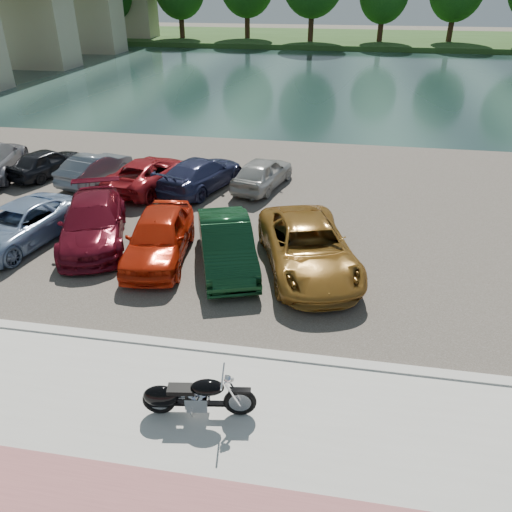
{
  "coord_description": "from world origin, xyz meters",
  "views": [
    {
      "loc": [
        2.12,
        -7.14,
        7.95
      ],
      "look_at": [
        0.03,
        4.94,
        1.1
      ],
      "focal_mm": 35.0,
      "sensor_mm": 36.0,
      "label": 1
    }
  ],
  "objects": [
    {
      "name": "far_bank",
      "position": [
        0.0,
        72.0,
        0.3
      ],
      "size": [
        120.0,
        24.0,
        0.6
      ],
      "primitive_type": "cube",
      "color": "#244217",
      "rests_on": "ground"
    },
    {
      "name": "parking_lot",
      "position": [
        0.0,
        11.0,
        0.02
      ],
      "size": [
        60.0,
        18.0,
        0.04
      ],
      "primitive_type": "cube",
      "color": "#3F3A33",
      "rests_on": "ground"
    },
    {
      "name": "ground",
      "position": [
        0.0,
        0.0,
        0.0
      ],
      "size": [
        200.0,
        200.0,
        0.0
      ],
      "primitive_type": "plane",
      "color": "#595447",
      "rests_on": "ground"
    },
    {
      "name": "car_5",
      "position": [
        -1.1,
        6.09,
        0.77
      ],
      "size": [
        2.88,
        4.68,
        1.46
      ],
      "primitive_type": "imported",
      "rotation": [
        0.0,
        0.0,
        0.33
      ],
      "color": "black",
      "rests_on": "parking_lot"
    },
    {
      "name": "car_3",
      "position": [
        -5.9,
        6.91,
        0.77
      ],
      "size": [
        3.72,
        5.41,
        1.46
      ],
      "primitive_type": "imported",
      "rotation": [
        0.0,
        0.0,
        0.37
      ],
      "color": "maroon",
      "rests_on": "parking_lot"
    },
    {
      "name": "car_6",
      "position": [
        1.41,
        6.29,
        0.79
      ],
      "size": [
        3.95,
        5.88,
        1.5
      ],
      "primitive_type": "imported",
      "rotation": [
        0.0,
        0.0,
        0.3
      ],
      "color": "#936322",
      "rests_on": "parking_lot"
    },
    {
      "name": "car_10",
      "position": [
        -5.84,
        12.02,
        0.68
      ],
      "size": [
        2.96,
        4.93,
        1.28
      ],
      "primitive_type": "imported",
      "rotation": [
        0.0,
        0.0,
        2.95
      ],
      "color": "#A41B21",
      "rests_on": "parking_lot"
    },
    {
      "name": "car_4",
      "position": [
        -3.32,
        6.21,
        0.8
      ],
      "size": [
        2.36,
        4.68,
        1.53
      ],
      "primitive_type": "imported",
      "rotation": [
        0.0,
        0.0,
        0.13
      ],
      "color": "red",
      "rests_on": "parking_lot"
    },
    {
      "name": "river",
      "position": [
        0.0,
        40.0,
        0.0
      ],
      "size": [
        120.0,
        40.0,
        0.0
      ],
      "primitive_type": "cube",
      "color": "#192E2D",
      "rests_on": "ground"
    },
    {
      "name": "car_9",
      "position": [
        -8.42,
        12.33,
        0.66
      ],
      "size": [
        2.21,
        4.0,
        1.25
      ],
      "primitive_type": "imported",
      "rotation": [
        0.0,
        0.0,
        2.89
      ],
      "color": "slate",
      "rests_on": "parking_lot"
    },
    {
      "name": "motorcycle",
      "position": [
        -0.49,
        -0.08,
        0.56
      ],
      "size": [
        2.32,
        0.78,
        1.05
      ],
      "rotation": [
        0.0,
        0.0,
        0.15
      ],
      "color": "black",
      "rests_on": "promenade"
    },
    {
      "name": "bridge",
      "position": [
        -28.0,
        41.02,
        5.52
      ],
      "size": [
        7.0,
        56.0,
        8.55
      ],
      "color": "tan",
      "rests_on": "ground"
    },
    {
      "name": "car_12",
      "position": [
        -1.06,
        12.88,
        0.7
      ],
      "size": [
        2.49,
        4.12,
        1.31
      ],
      "primitive_type": "imported",
      "rotation": [
        0.0,
        0.0,
        2.88
      ],
      "color": "#A5A5A1",
      "rests_on": "parking_lot"
    },
    {
      "name": "car_2",
      "position": [
        -8.32,
        6.37,
        0.7
      ],
      "size": [
        3.15,
        5.12,
        1.32
      ],
      "primitive_type": "imported",
      "rotation": [
        0.0,
        0.0,
        -0.21
      ],
      "color": "#829BBE",
      "rests_on": "parking_lot"
    },
    {
      "name": "kerb",
      "position": [
        0.0,
        2.0,
        0.07
      ],
      "size": [
        60.0,
        0.3,
        0.14
      ],
      "primitive_type": "cube",
      "color": "beige",
      "rests_on": "ground"
    },
    {
      "name": "promenade",
      "position": [
        0.0,
        -1.0,
        0.05
      ],
      "size": [
        60.0,
        6.0,
        0.1
      ],
      "primitive_type": "cube",
      "color": "beige",
      "rests_on": "ground"
    },
    {
      "name": "car_11",
      "position": [
        -3.58,
        12.25,
        0.71
      ],
      "size": [
        3.28,
        5.01,
        1.35
      ],
      "primitive_type": "imported",
      "rotation": [
        0.0,
        0.0,
        2.81
      ],
      "color": "#272B4C",
      "rests_on": "parking_lot"
    },
    {
      "name": "car_8",
      "position": [
        -10.9,
        12.69,
        0.66
      ],
      "size": [
        2.64,
        3.93,
        1.24
      ],
      "primitive_type": "imported",
      "rotation": [
        0.0,
        0.0,
        2.79
      ],
      "color": "black",
      "rests_on": "parking_lot"
    }
  ]
}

